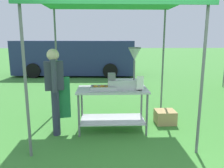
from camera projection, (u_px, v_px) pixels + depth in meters
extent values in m
plane|color=#3D7F33|center=(114.00, 83.00, 9.03)|extent=(70.00, 70.00, 0.00)
cylinder|color=slate|center=(25.00, 78.00, 3.20)|extent=(0.04, 0.04, 2.47)
cylinder|color=slate|center=(202.00, 76.00, 3.30)|extent=(0.04, 0.04, 2.47)
cylinder|color=slate|center=(57.00, 62.00, 5.38)|extent=(0.04, 0.04, 2.47)
cylinder|color=slate|center=(163.00, 61.00, 5.48)|extent=(0.04, 0.04, 2.47)
cube|color=#2D934C|center=(112.00, 0.00, 4.09)|extent=(2.81, 2.42, 0.05)
cube|color=#B7B7BC|center=(112.00, 90.00, 4.27)|extent=(1.35, 0.69, 0.04)
cube|color=#B7B7BC|center=(112.00, 119.00, 4.40)|extent=(1.24, 0.64, 0.02)
cylinder|color=slate|center=(79.00, 116.00, 4.04)|extent=(0.04, 0.04, 0.80)
cylinder|color=slate|center=(147.00, 115.00, 4.09)|extent=(0.04, 0.04, 0.80)
cylinder|color=slate|center=(82.00, 106.00, 4.62)|extent=(0.04, 0.04, 0.80)
cylinder|color=slate|center=(141.00, 106.00, 4.67)|extent=(0.04, 0.04, 0.80)
cube|color=#B7B7BC|center=(103.00, 89.00, 4.18)|extent=(0.47, 0.26, 0.01)
cube|color=#B7B7BC|center=(103.00, 89.00, 4.05)|extent=(0.47, 0.01, 0.06)
cube|color=#B7B7BC|center=(103.00, 86.00, 4.30)|extent=(0.47, 0.01, 0.06)
cube|color=#B7B7BC|center=(91.00, 88.00, 4.17)|extent=(0.01, 0.26, 0.06)
cube|color=#B7B7BC|center=(116.00, 87.00, 4.18)|extent=(0.01, 0.26, 0.06)
torus|color=gold|center=(102.00, 89.00, 4.11)|extent=(0.12, 0.12, 0.03)
torus|color=gold|center=(112.00, 88.00, 4.20)|extent=(0.12, 0.12, 0.03)
torus|color=gold|center=(94.00, 89.00, 4.16)|extent=(0.11, 0.11, 0.03)
torus|color=gold|center=(108.00, 89.00, 4.14)|extent=(0.13, 0.13, 0.03)
torus|color=gold|center=(98.00, 88.00, 4.22)|extent=(0.12, 0.12, 0.03)
torus|color=gold|center=(102.00, 88.00, 4.23)|extent=(0.12, 0.12, 0.03)
torus|color=gold|center=(106.00, 88.00, 4.25)|extent=(0.11, 0.11, 0.03)
torus|color=gold|center=(102.00, 86.00, 4.24)|extent=(0.10, 0.10, 0.03)
torus|color=gold|center=(96.00, 86.00, 4.22)|extent=(0.09, 0.09, 0.03)
torus|color=gold|center=(99.00, 88.00, 4.10)|extent=(0.12, 0.12, 0.03)
torus|color=gold|center=(98.00, 89.00, 4.14)|extent=(0.12, 0.12, 0.03)
torus|color=gold|center=(108.00, 87.00, 4.18)|extent=(0.09, 0.09, 0.03)
torus|color=gold|center=(110.00, 86.00, 4.25)|extent=(0.10, 0.10, 0.03)
cube|color=#B7B7BC|center=(123.00, 84.00, 4.25)|extent=(0.56, 0.28, 0.18)
cube|color=slate|center=(112.00, 77.00, 4.21)|extent=(0.14, 0.22, 0.12)
cylinder|color=slate|center=(134.00, 70.00, 4.20)|extent=(0.04, 0.04, 0.37)
cone|color=#B7B7BC|center=(135.00, 54.00, 4.14)|extent=(0.23, 0.23, 0.22)
cylinder|color=slate|center=(135.00, 48.00, 4.12)|extent=(0.24, 0.24, 0.02)
cube|color=black|center=(140.00, 90.00, 4.12)|extent=(0.08, 0.05, 0.02)
cube|color=white|center=(140.00, 83.00, 4.09)|extent=(0.13, 0.02, 0.26)
cylinder|color=#2D3347|center=(56.00, 110.00, 4.31)|extent=(0.14, 0.14, 0.86)
cylinder|color=#2D3347|center=(56.00, 113.00, 4.12)|extent=(0.14, 0.14, 0.86)
cube|color=#383D4C|center=(54.00, 76.00, 4.08)|extent=(0.38, 0.29, 0.52)
cube|color=#237F47|center=(62.00, 98.00, 4.19)|extent=(0.32, 0.09, 0.80)
cylinder|color=#383D4C|center=(54.00, 72.00, 4.28)|extent=(0.11, 0.11, 0.58)
cylinder|color=#383D4C|center=(54.00, 76.00, 3.86)|extent=(0.11, 0.11, 0.58)
sphere|color=beige|center=(53.00, 55.00, 4.00)|extent=(0.22, 0.22, 0.22)
cube|color=tan|center=(165.00, 117.00, 4.76)|extent=(0.42, 0.38, 0.28)
cube|color=navy|center=(75.00, 57.00, 11.04)|extent=(5.85, 2.24, 1.60)
cube|color=#1E2833|center=(120.00, 49.00, 10.91)|extent=(0.20, 1.62, 0.70)
cylinder|color=black|center=(111.00, 66.00, 12.02)|extent=(0.69, 0.28, 0.68)
cylinder|color=black|center=(110.00, 71.00, 10.20)|extent=(0.69, 0.28, 0.68)
cylinder|color=black|center=(46.00, 66.00, 12.09)|extent=(0.69, 0.28, 0.68)
cylinder|color=black|center=(34.00, 71.00, 10.27)|extent=(0.69, 0.28, 0.68)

